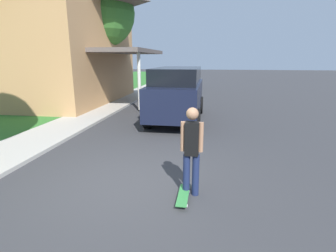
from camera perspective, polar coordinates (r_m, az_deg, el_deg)
The scene contains 9 objects.
ground_plane at distance 5.60m, azimuth -9.24°, elevation -12.14°, with size 120.00×120.00×0.00m, color #333335.
lawn at distance 14.64m, azimuth -32.37°, elevation 2.54°, with size 10.00×80.00×0.08m.
sidewalk at distance 12.19m, azimuth -16.62°, elevation 2.28°, with size 1.80×80.00×0.10m.
house at distance 17.50m, azimuth -26.95°, elevation 19.50°, with size 11.52×9.36×8.46m.
lawn_tree_far at distance 16.54m, azimuth -14.36°, elevation 22.62°, with size 3.79×3.79×6.81m.
suv_parked at distance 10.87m, azimuth 2.03°, elevation 7.36°, with size 2.04×4.90×2.14m.
car_down_street at distance 22.31m, azimuth 2.40°, elevation 9.76°, with size 1.98×4.28×1.38m.
skateboarder at distance 4.76m, azimuth 5.16°, elevation -4.81°, with size 0.41×0.22×1.67m.
skateboard at distance 4.92m, azimuth 3.35°, elevation -14.83°, with size 0.20×0.81×0.10m.
Camera 1 is at (1.65, -4.74, 2.48)m, focal length 28.00 mm.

